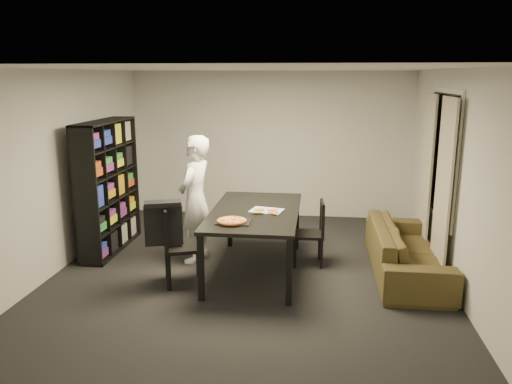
# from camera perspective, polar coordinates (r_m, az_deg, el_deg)

# --- Properties ---
(room) EXTENTS (5.01, 5.51, 2.61)m
(room) POSITION_cam_1_polar(r_m,az_deg,el_deg) (6.32, -0.77, 2.05)
(room) COLOR black
(room) RESTS_ON ground
(window_pane) EXTENTS (0.02, 1.40, 1.60)m
(window_pane) POSITION_cam_1_polar(r_m,az_deg,el_deg) (7.01, 20.56, 3.98)
(window_pane) COLOR black
(window_pane) RESTS_ON room
(window_frame) EXTENTS (0.03, 1.52, 1.72)m
(window_frame) POSITION_cam_1_polar(r_m,az_deg,el_deg) (7.01, 20.52, 3.98)
(window_frame) COLOR white
(window_frame) RESTS_ON room
(curtain_left) EXTENTS (0.03, 0.70, 2.25)m
(curtain_left) POSITION_cam_1_polar(r_m,az_deg,el_deg) (6.55, 20.61, 0.27)
(curtain_left) COLOR #B8B29D
(curtain_left) RESTS_ON room
(curtain_right) EXTENTS (0.03, 0.70, 2.25)m
(curtain_right) POSITION_cam_1_polar(r_m,az_deg,el_deg) (7.55, 18.83, 2.02)
(curtain_right) COLOR #B8B29D
(curtain_right) RESTS_ON room
(bookshelf) EXTENTS (0.35, 1.50, 1.90)m
(bookshelf) POSITION_cam_1_polar(r_m,az_deg,el_deg) (7.54, -16.55, 0.62)
(bookshelf) COLOR black
(bookshelf) RESTS_ON room
(dining_table) EXTENTS (1.11, 2.00, 0.83)m
(dining_table) POSITION_cam_1_polar(r_m,az_deg,el_deg) (6.42, -0.11, -2.73)
(dining_table) COLOR black
(dining_table) RESTS_ON room
(chair_left) EXTENTS (0.58, 0.58, 0.98)m
(chair_left) POSITION_cam_1_polar(r_m,az_deg,el_deg) (6.18, -9.21, -5.48)
(chair_left) COLOR black
(chair_left) RESTS_ON room
(chair_right) EXTENTS (0.44, 0.44, 0.88)m
(chair_right) POSITION_cam_1_polar(r_m,az_deg,el_deg) (6.80, 6.69, -4.17)
(chair_right) COLOR black
(chair_right) RESTS_ON room
(draped_jacket) EXTENTS (0.47, 0.32, 0.54)m
(draped_jacket) POSITION_cam_1_polar(r_m,az_deg,el_deg) (6.10, -10.55, -3.32)
(draped_jacket) COLOR black
(draped_jacket) RESTS_ON chair_left
(person) EXTENTS (0.55, 0.71, 1.75)m
(person) POSITION_cam_1_polar(r_m,az_deg,el_deg) (6.84, -6.95, -0.84)
(person) COLOR white
(person) RESTS_ON room
(baking_tray) EXTENTS (0.40, 0.33, 0.01)m
(baking_tray) POSITION_cam_1_polar(r_m,az_deg,el_deg) (5.90, -2.56, -3.37)
(baking_tray) COLOR black
(baking_tray) RESTS_ON dining_table
(pepperoni_pizza) EXTENTS (0.35, 0.35, 0.03)m
(pepperoni_pizza) POSITION_cam_1_polar(r_m,az_deg,el_deg) (5.86, -2.79, -3.31)
(pepperoni_pizza) COLOR #9C572D
(pepperoni_pizza) RESTS_ON dining_table
(kitchen_towel) EXTENTS (0.46, 0.38, 0.01)m
(kitchen_towel) POSITION_cam_1_polar(r_m,az_deg,el_deg) (6.37, 1.21, -2.13)
(kitchen_towel) COLOR white
(kitchen_towel) RESTS_ON dining_table
(pizza_slices) EXTENTS (0.44, 0.40, 0.01)m
(pizza_slices) POSITION_cam_1_polar(r_m,az_deg,el_deg) (6.30, 1.18, -2.21)
(pizza_slices) COLOR #DD8C45
(pizza_slices) RESTS_ON dining_table
(sofa) EXTENTS (0.85, 2.16, 0.63)m
(sofa) POSITION_cam_1_polar(r_m,az_deg,el_deg) (6.79, 16.83, -6.35)
(sofa) COLOR #3B2D17
(sofa) RESTS_ON room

